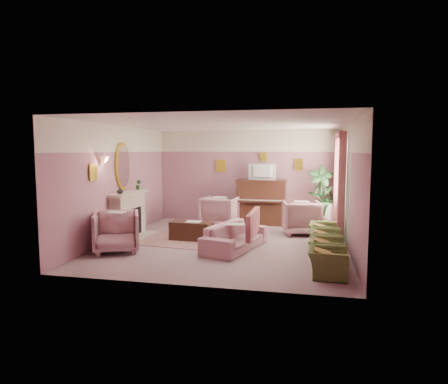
% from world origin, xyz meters
% --- Properties ---
extents(floor, '(5.50, 6.00, 0.01)m').
position_xyz_m(floor, '(0.00, 0.00, 0.00)').
color(floor, gray).
rests_on(floor, ground).
extents(ceiling, '(5.50, 6.00, 0.01)m').
position_xyz_m(ceiling, '(0.00, 0.00, 2.80)').
color(ceiling, white).
rests_on(ceiling, wall_back).
extents(wall_back, '(5.50, 0.02, 2.80)m').
position_xyz_m(wall_back, '(0.00, 3.00, 1.40)').
color(wall_back, slate).
rests_on(wall_back, floor).
extents(wall_front, '(5.50, 0.02, 2.80)m').
position_xyz_m(wall_front, '(0.00, -3.00, 1.40)').
color(wall_front, slate).
rests_on(wall_front, floor).
extents(wall_left, '(0.02, 6.00, 2.80)m').
position_xyz_m(wall_left, '(-2.75, 0.00, 1.40)').
color(wall_left, slate).
rests_on(wall_left, floor).
extents(wall_right, '(0.02, 6.00, 2.80)m').
position_xyz_m(wall_right, '(2.75, 0.00, 1.40)').
color(wall_right, slate).
rests_on(wall_right, floor).
extents(picture_rail_band, '(5.50, 0.01, 0.65)m').
position_xyz_m(picture_rail_band, '(0.00, 2.99, 2.47)').
color(picture_rail_band, beige).
rests_on(picture_rail_band, wall_back).
extents(stripe_panel, '(0.01, 3.00, 2.15)m').
position_xyz_m(stripe_panel, '(2.73, 1.30, 1.07)').
color(stripe_panel, '#9CA291').
rests_on(stripe_panel, wall_right).
extents(fireplace_surround, '(0.30, 1.40, 1.10)m').
position_xyz_m(fireplace_surround, '(-2.59, 0.20, 0.55)').
color(fireplace_surround, '#BFAE98').
rests_on(fireplace_surround, floor).
extents(fireplace_inset, '(0.18, 0.72, 0.68)m').
position_xyz_m(fireplace_inset, '(-2.49, 0.20, 0.40)').
color(fireplace_inset, black).
rests_on(fireplace_inset, floor).
extents(fire_ember, '(0.06, 0.54, 0.10)m').
position_xyz_m(fire_ember, '(-2.45, 0.20, 0.22)').
color(fire_ember, '#F72600').
rests_on(fire_ember, floor).
extents(mantel_shelf, '(0.40, 1.55, 0.07)m').
position_xyz_m(mantel_shelf, '(-2.56, 0.20, 1.12)').
color(mantel_shelf, '#BFAE98').
rests_on(mantel_shelf, fireplace_surround).
extents(hearth, '(0.55, 1.50, 0.02)m').
position_xyz_m(hearth, '(-2.39, 0.20, 0.01)').
color(hearth, '#BFAE98').
rests_on(hearth, floor).
extents(mirror_frame, '(0.04, 0.72, 1.20)m').
position_xyz_m(mirror_frame, '(-2.70, 0.20, 1.80)').
color(mirror_frame, gold).
rests_on(mirror_frame, wall_left).
extents(mirror_glass, '(0.01, 0.60, 1.06)m').
position_xyz_m(mirror_glass, '(-2.67, 0.20, 1.80)').
color(mirror_glass, white).
rests_on(mirror_glass, wall_left).
extents(sconce_shade, '(0.20, 0.20, 0.16)m').
position_xyz_m(sconce_shade, '(-2.62, -0.85, 1.98)').
color(sconce_shade, '#FE9D6C').
rests_on(sconce_shade, wall_left).
extents(piano, '(1.40, 0.60, 1.30)m').
position_xyz_m(piano, '(0.50, 2.68, 0.65)').
color(piano, '#3C1F14').
rests_on(piano, floor).
extents(piano_keyshelf, '(1.30, 0.12, 0.06)m').
position_xyz_m(piano_keyshelf, '(0.50, 2.33, 0.72)').
color(piano_keyshelf, '#3C1F14').
rests_on(piano_keyshelf, piano).
extents(piano_keys, '(1.20, 0.08, 0.02)m').
position_xyz_m(piano_keys, '(0.50, 2.33, 0.76)').
color(piano_keys, beige).
rests_on(piano_keys, piano).
extents(piano_top, '(1.45, 0.65, 0.04)m').
position_xyz_m(piano_top, '(0.50, 2.68, 1.31)').
color(piano_top, '#3C1F14').
rests_on(piano_top, piano).
extents(television, '(0.80, 0.12, 0.48)m').
position_xyz_m(television, '(0.50, 2.63, 1.60)').
color(television, black).
rests_on(television, piano).
extents(print_back_left, '(0.30, 0.03, 0.38)m').
position_xyz_m(print_back_left, '(-0.80, 2.96, 1.72)').
color(print_back_left, gold).
rests_on(print_back_left, wall_back).
extents(print_back_right, '(0.26, 0.03, 0.34)m').
position_xyz_m(print_back_right, '(1.55, 2.96, 1.78)').
color(print_back_right, gold).
rests_on(print_back_right, wall_back).
extents(print_back_mid, '(0.22, 0.03, 0.26)m').
position_xyz_m(print_back_mid, '(0.50, 2.96, 2.00)').
color(print_back_mid, gold).
rests_on(print_back_mid, wall_back).
extents(print_left_wall, '(0.03, 0.28, 0.36)m').
position_xyz_m(print_left_wall, '(-2.71, -1.20, 1.72)').
color(print_left_wall, gold).
rests_on(print_left_wall, wall_left).
extents(window_blind, '(0.03, 1.40, 1.80)m').
position_xyz_m(window_blind, '(2.70, 1.55, 1.70)').
color(window_blind, beige).
rests_on(window_blind, wall_right).
extents(curtain_left, '(0.16, 0.34, 2.60)m').
position_xyz_m(curtain_left, '(2.62, 0.63, 1.30)').
color(curtain_left, '#9C4B54').
rests_on(curtain_left, floor).
extents(curtain_right, '(0.16, 0.34, 2.60)m').
position_xyz_m(curtain_right, '(2.62, 2.47, 1.30)').
color(curtain_right, '#9C4B54').
rests_on(curtain_right, floor).
extents(pelmet, '(0.16, 2.20, 0.16)m').
position_xyz_m(pelmet, '(2.62, 1.55, 2.56)').
color(pelmet, '#9C4B54').
rests_on(pelmet, wall_right).
extents(mantel_plant, '(0.16, 0.16, 0.28)m').
position_xyz_m(mantel_plant, '(-2.55, 0.75, 1.29)').
color(mantel_plant, '#244E25').
rests_on(mantel_plant, mantel_shelf).
extents(mantel_vase, '(0.16, 0.16, 0.16)m').
position_xyz_m(mantel_vase, '(-2.55, -0.30, 1.23)').
color(mantel_vase, beige).
rests_on(mantel_vase, mantel_shelf).
extents(area_rug, '(2.67, 2.05, 0.01)m').
position_xyz_m(area_rug, '(-0.82, 0.18, 0.01)').
color(area_rug, '#946560').
rests_on(area_rug, floor).
extents(coffee_table, '(1.03, 0.56, 0.45)m').
position_xyz_m(coffee_table, '(-0.94, 0.23, 0.23)').
color(coffee_table, '#321B10').
rests_on(coffee_table, floor).
extents(table_paper, '(0.35, 0.28, 0.01)m').
position_xyz_m(table_paper, '(-0.89, 0.23, 0.46)').
color(table_paper, silver).
rests_on(table_paper, coffee_table).
extents(sofa, '(0.66, 1.97, 0.79)m').
position_xyz_m(sofa, '(0.29, -0.47, 0.40)').
color(sofa, '#B38087').
rests_on(sofa, floor).
extents(sofa_throw, '(0.10, 1.49, 0.55)m').
position_xyz_m(sofa_throw, '(0.69, -0.47, 0.60)').
color(sofa_throw, '#9C4B54').
rests_on(sofa_throw, sofa).
extents(floral_armchair_left, '(0.93, 0.93, 0.97)m').
position_xyz_m(floral_armchair_left, '(-0.62, 1.94, 0.49)').
color(floral_armchair_left, '#B38087').
rests_on(floral_armchair_left, floor).
extents(floral_armchair_right, '(0.93, 0.93, 0.97)m').
position_xyz_m(floral_armchair_right, '(1.69, 1.46, 0.49)').
color(floral_armchair_right, '#B38087').
rests_on(floral_armchair_right, floor).
extents(floral_armchair_front, '(0.93, 0.93, 0.97)m').
position_xyz_m(floral_armchair_front, '(-2.18, -1.24, 0.49)').
color(floral_armchair_front, '#B38087').
rests_on(floral_armchair_front, floor).
extents(olive_chair_a, '(0.54, 0.77, 0.66)m').
position_xyz_m(olive_chair_a, '(2.23, -2.02, 0.33)').
color(olive_chair_a, '#51602C').
rests_on(olive_chair_a, floor).
extents(olive_chair_b, '(0.54, 0.77, 0.66)m').
position_xyz_m(olive_chair_b, '(2.23, -1.20, 0.33)').
color(olive_chair_b, '#51602C').
rests_on(olive_chair_b, floor).
extents(olive_chair_c, '(0.54, 0.77, 0.66)m').
position_xyz_m(olive_chair_c, '(2.23, -0.38, 0.33)').
color(olive_chair_c, '#51602C').
rests_on(olive_chair_c, floor).
extents(olive_chair_d, '(0.54, 0.77, 0.66)m').
position_xyz_m(olive_chair_d, '(2.23, 0.44, 0.33)').
color(olive_chair_d, '#51602C').
rests_on(olive_chair_d, floor).
extents(side_table, '(0.52, 0.52, 0.70)m').
position_xyz_m(side_table, '(2.39, 2.64, 0.35)').
color(side_table, beige).
rests_on(side_table, floor).
extents(side_plant_big, '(0.30, 0.30, 0.34)m').
position_xyz_m(side_plant_big, '(2.39, 2.64, 0.87)').
color(side_plant_big, '#244E25').
rests_on(side_plant_big, side_table).
extents(side_plant_small, '(0.16, 0.16, 0.28)m').
position_xyz_m(side_plant_small, '(2.51, 2.54, 0.84)').
color(side_plant_small, '#244E25').
rests_on(side_plant_small, side_table).
extents(palm_pot, '(0.34, 0.34, 0.34)m').
position_xyz_m(palm_pot, '(2.20, 2.48, 0.17)').
color(palm_pot, brown).
rests_on(palm_pot, floor).
extents(palm_plant, '(0.76, 0.76, 1.44)m').
position_xyz_m(palm_plant, '(2.20, 2.48, 1.06)').
color(palm_plant, '#244E25').
rests_on(palm_plant, palm_pot).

